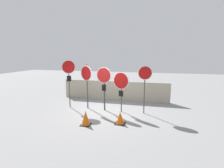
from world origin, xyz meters
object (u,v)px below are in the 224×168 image
at_px(traffic_cone_1, 86,118).
at_px(traffic_cone_0, 120,118).
at_px(stop_sign_0, 69,72).
at_px(stop_sign_4, 145,77).
at_px(stop_sign_1, 86,77).
at_px(stop_sign_2, 104,80).
at_px(stop_sign_3, 121,83).

bearing_deg(traffic_cone_1, traffic_cone_0, 19.56).
xyz_separation_m(stop_sign_0, stop_sign_4, (4.06, -0.03, -0.16)).
bearing_deg(traffic_cone_0, stop_sign_4, 60.18).
distance_m(stop_sign_0, traffic_cone_1, 3.23).
bearing_deg(stop_sign_4, stop_sign_1, 171.22).
xyz_separation_m(stop_sign_2, stop_sign_4, (2.07, 0.01, 0.23)).
distance_m(stop_sign_1, stop_sign_2, 1.03).
bearing_deg(stop_sign_3, stop_sign_1, -164.73).
bearing_deg(traffic_cone_0, stop_sign_2, 127.05).
relative_size(stop_sign_1, stop_sign_2, 1.07).
bearing_deg(stop_sign_4, stop_sign_0, 173.12).
distance_m(stop_sign_3, stop_sign_4, 1.21).
height_order(stop_sign_0, stop_sign_2, stop_sign_0).
relative_size(stop_sign_3, traffic_cone_1, 3.34).
distance_m(stop_sign_2, traffic_cone_1, 2.43).
bearing_deg(traffic_cone_0, stop_sign_1, 142.34).
bearing_deg(traffic_cone_0, stop_sign_0, 153.28).
height_order(stop_sign_4, traffic_cone_0, stop_sign_4).
height_order(stop_sign_1, stop_sign_3, stop_sign_1).
bearing_deg(stop_sign_0, traffic_cone_0, -56.86).
bearing_deg(stop_sign_4, stop_sign_2, 173.80).
relative_size(stop_sign_1, traffic_cone_1, 3.95).
xyz_separation_m(stop_sign_0, stop_sign_2, (1.99, -0.04, -0.39)).
height_order(stop_sign_1, stop_sign_4, stop_sign_1).
xyz_separation_m(stop_sign_3, stop_sign_4, (1.17, 0.04, 0.33)).
distance_m(stop_sign_1, traffic_cone_1, 2.73).
xyz_separation_m(stop_sign_0, traffic_cone_0, (3.16, -1.59, -1.74)).
bearing_deg(stop_sign_0, traffic_cone_1, -79.33).
bearing_deg(stop_sign_1, stop_sign_2, 18.22).
bearing_deg(traffic_cone_1, stop_sign_0, 130.80).
xyz_separation_m(stop_sign_1, traffic_cone_0, (2.19, -1.69, -1.48)).
xyz_separation_m(stop_sign_4, traffic_cone_0, (-0.89, -1.56, -1.58)).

